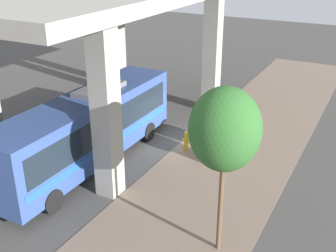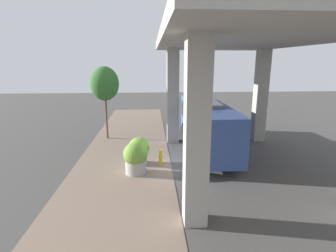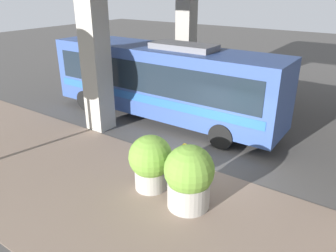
{
  "view_description": "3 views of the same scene",
  "coord_description": "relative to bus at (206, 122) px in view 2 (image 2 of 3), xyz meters",
  "views": [
    {
      "loc": [
        -8.87,
        17.91,
        9.9
      ],
      "look_at": [
        -0.7,
        2.5,
        2.19
      ],
      "focal_mm": 45.0,
      "sensor_mm": 36.0,
      "label": 1
    },
    {
      "loc": [
        -1.16,
        -14.79,
        6.31
      ],
      "look_at": [
        -0.06,
        2.5,
        2.03
      ],
      "focal_mm": 28.0,
      "sensor_mm": 36.0,
      "label": 2
    },
    {
      "loc": [
        -8.78,
        -4.5,
        5.78
      ],
      "look_at": [
        0.08,
        1.61,
        1.16
      ],
      "focal_mm": 35.0,
      "sensor_mm": 36.0,
      "label": 3
    }
  ],
  "objects": [
    {
      "name": "ground_plane",
      "position": [
        -2.84,
        -3.84,
        -1.95
      ],
      "size": [
        80.0,
        80.0,
        0.0
      ],
      "primitive_type": "plane",
      "color": "#474442",
      "rests_on": "ground"
    },
    {
      "name": "sidewalk_strip",
      "position": [
        -5.84,
        -3.84,
        -1.94
      ],
      "size": [
        6.0,
        40.0,
        0.02
      ],
      "color": "#7A6656",
      "rests_on": "ground"
    },
    {
      "name": "overpass",
      "position": [
        1.16,
        -3.84,
        4.92
      ],
      "size": [
        9.4,
        18.95,
        7.88
      ],
      "color": "#9E998E",
      "rests_on": "ground"
    },
    {
      "name": "bus",
      "position": [
        0.0,
        0.0,
        0.0
      ],
      "size": [
        2.59,
        11.08,
        3.59
      ],
      "color": "#334C8C",
      "rests_on": "ground"
    },
    {
      "name": "fire_hydrant",
      "position": [
        -3.49,
        -3.4,
        -1.4
      ],
      "size": [
        0.41,
        0.2,
        1.08
      ],
      "color": "gold",
      "rests_on": "ground"
    },
    {
      "name": "planter_front",
      "position": [
        -4.83,
        -3.03,
        -1.03
      ],
      "size": [
        1.32,
        1.32,
        1.75
      ],
      "color": "#9E998E",
      "rests_on": "ground"
    },
    {
      "name": "planter_middle",
      "position": [
        -4.96,
        -4.45,
        -1.0
      ],
      "size": [
        1.39,
        1.39,
        1.87
      ],
      "color": "#9E998E",
      "rests_on": "ground"
    },
    {
      "name": "street_tree_near",
      "position": [
        -7.75,
        2.84,
        2.61
      ],
      "size": [
        2.28,
        2.28,
        5.95
      ],
      "color": "brown",
      "rests_on": "ground"
    }
  ]
}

